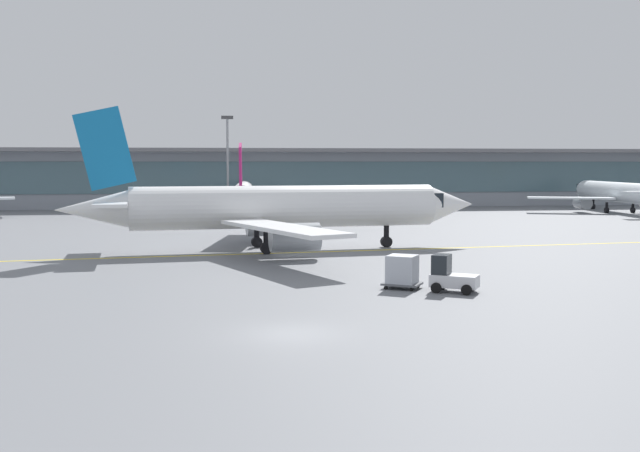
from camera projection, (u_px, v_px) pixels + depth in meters
ground_plane at (291, 333)px, 31.39m from camera, size 400.00×400.00×0.00m
taxiway_centreline_stripe at (288, 253)px, 59.61m from camera, size 109.42×12.01×0.01m
terminal_concourse at (237, 177)px, 121.68m from camera, size 198.90×11.00×9.60m
gate_airplane_1 at (243, 194)px, 102.91m from camera, size 27.43×29.52×9.78m
gate_airplane_2 at (616, 193)px, 108.63m from camera, size 27.09×29.21×9.67m
taxiing_regional_jet at (280, 208)px, 61.17m from camera, size 35.29×32.63×11.69m
baggage_tug at (451, 276)px, 41.45m from camera, size 2.95×2.58×2.10m
cargo_dolly_lead at (402, 270)px, 42.57m from camera, size 2.63×2.46×1.94m
apron_light_mast_1 at (228, 159)px, 111.93m from camera, size 1.80×0.36×14.38m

